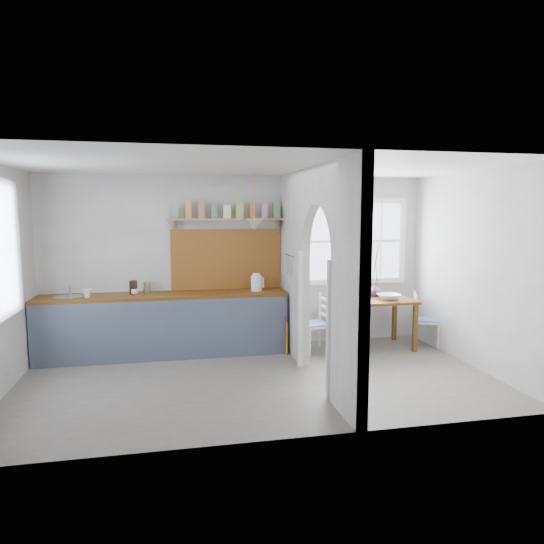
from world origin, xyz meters
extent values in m
cube|color=slate|center=(0.00, 0.00, 0.00)|extent=(5.80, 3.20, 0.01)
cube|color=silver|center=(0.00, 0.00, 2.60)|extent=(5.80, 3.20, 0.01)
cube|color=silver|center=(0.00, 1.60, 1.30)|extent=(5.80, 0.01, 2.60)
cube|color=silver|center=(0.00, -1.60, 1.30)|extent=(5.80, 0.01, 2.60)
cube|color=silver|center=(2.90, 0.00, 1.30)|extent=(0.01, 3.20, 2.60)
cube|color=silver|center=(0.70, -1.20, 1.30)|extent=(0.12, 0.80, 2.60)
cube|color=silver|center=(0.70, 1.00, 1.30)|extent=(0.12, 1.20, 2.60)
cube|color=silver|center=(0.70, -0.20, 2.08)|extent=(0.12, 1.20, 1.05)
cube|color=#573213|center=(-1.13, 1.30, 0.88)|extent=(3.50, 0.60, 0.05)
cube|color=slate|center=(-1.13, 1.01, 0.42)|extent=(3.50, 0.03, 0.85)
cube|color=black|center=(-1.13, 1.35, 0.42)|extent=(3.46, 0.45, 0.85)
cylinder|color=#B3B7BC|center=(-2.43, 1.30, 0.89)|extent=(0.40, 0.40, 0.02)
cube|color=brown|center=(-0.20, 1.58, 1.35)|extent=(1.65, 0.03, 0.90)
cube|color=#957759|center=(-0.20, 1.49, 1.95)|extent=(1.75, 0.20, 0.03)
cube|color=#4A8D5D|center=(-0.95, 1.49, 2.06)|extent=(0.09, 0.09, 0.18)
cube|color=#C58628|center=(-0.76, 1.49, 2.06)|extent=(0.09, 0.09, 0.18)
cube|color=#965F43|center=(-0.58, 1.49, 2.06)|extent=(0.09, 0.09, 0.18)
cube|color=#457572|center=(-0.39, 1.49, 2.06)|extent=(0.09, 0.09, 0.18)
cube|color=#F6EDA7|center=(-0.20, 1.49, 2.06)|extent=(0.09, 0.09, 0.18)
cube|color=#89A450|center=(-0.02, 1.49, 2.06)|extent=(0.09, 0.09, 0.18)
cube|color=#AC5518|center=(0.17, 1.49, 2.06)|extent=(0.09, 0.09, 0.18)
cube|color=#9679A8|center=(0.35, 1.49, 2.06)|extent=(0.09, 0.09, 0.18)
cube|color=#4A8D5D|center=(0.54, 1.49, 2.06)|extent=(0.09, 0.09, 0.18)
cone|color=beige|center=(0.15, 1.15, 1.88)|extent=(0.26, 0.26, 0.16)
cylinder|color=#B3B7BC|center=(0.61, 0.90, 1.45)|extent=(0.02, 0.50, 0.02)
imported|color=#EAE9CB|center=(-2.16, 1.21, 0.96)|extent=(0.14, 0.14, 0.11)
imported|color=silver|center=(-1.54, 1.31, 0.94)|extent=(0.14, 0.14, 0.08)
cube|color=black|center=(-1.56, 1.35, 1.00)|extent=(0.10, 0.13, 0.19)
cylinder|color=#716748|center=(-1.37, 1.44, 0.98)|extent=(0.12, 0.12, 0.16)
cube|color=#A41562|center=(0.58, 0.96, 0.28)|extent=(0.02, 0.03, 0.59)
cube|color=orange|center=(0.58, 0.94, 0.25)|extent=(0.02, 0.03, 0.47)
imported|color=white|center=(2.16, 0.97, 0.80)|extent=(0.35, 0.35, 0.08)
imported|color=#6DA26D|center=(1.71, 0.94, 0.81)|extent=(0.13, 0.13, 0.10)
cylinder|color=black|center=(1.52, 1.04, 0.77)|extent=(0.26, 0.26, 0.02)
imported|color=#49305E|center=(2.06, 1.26, 0.86)|extent=(0.24, 0.24, 0.21)
camera|label=1|loc=(-1.01, -5.68, 2.05)|focal=32.00mm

